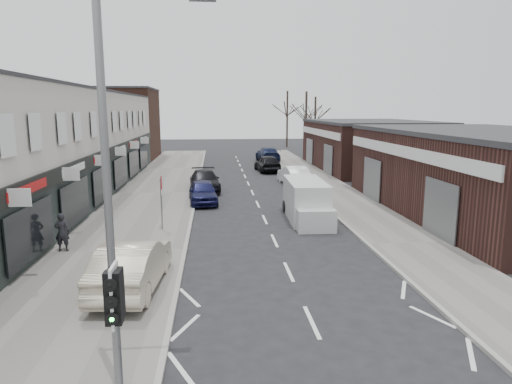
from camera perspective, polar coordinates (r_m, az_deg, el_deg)
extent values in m
plane|color=black|center=(11.61, 9.18, -20.12)|extent=(160.00, 160.00, 0.00)
cube|color=slate|center=(32.46, -12.41, -0.16)|extent=(5.50, 64.00, 0.12)
cube|color=slate|center=(33.27, 9.46, 0.19)|extent=(3.50, 64.00, 0.12)
cube|color=beige|center=(31.21, -25.68, 5.11)|extent=(8.00, 41.00, 7.10)
cube|color=#40241B|center=(55.77, -16.61, 8.04)|extent=(8.00, 10.00, 8.00)
cube|color=#3B1F1B|center=(28.32, 27.15, 1.90)|extent=(10.00, 18.00, 4.50)
cube|color=#3B1F1B|center=(46.35, 13.93, 5.61)|extent=(10.00, 16.00, 4.50)
cylinder|color=slate|center=(8.94, -16.86, -18.45)|extent=(0.12, 0.12, 3.00)
cube|color=silver|center=(8.49, -17.24, -12.22)|extent=(0.05, 0.55, 1.10)
cube|color=black|center=(8.39, -17.41, -12.53)|extent=(0.28, 0.22, 0.95)
sphere|color=#0CE533|center=(8.40, -17.48, -14.73)|extent=(0.18, 0.18, 0.18)
cube|color=black|center=(8.60, -17.08, -11.91)|extent=(0.26, 0.20, 0.90)
cylinder|color=slate|center=(9.27, -18.02, -0.99)|extent=(0.16, 0.16, 8.00)
cylinder|color=slate|center=(22.28, -11.73, -1.48)|extent=(0.07, 0.07, 2.50)
cube|color=white|center=(22.16, -11.66, 0.04)|extent=(0.04, 0.45, 0.25)
cube|color=silver|center=(24.62, 6.22, -0.97)|extent=(2.02, 4.63, 2.09)
cube|color=silver|center=(22.17, 7.57, -3.60)|extent=(1.87, 0.85, 1.10)
cylinder|color=black|center=(23.08, 4.90, -3.49)|extent=(0.22, 0.70, 0.70)
cylinder|color=black|center=(23.43, 9.01, -3.37)|extent=(0.22, 0.70, 0.70)
cylinder|color=black|center=(26.16, 3.67, -1.81)|extent=(0.22, 0.70, 0.70)
cylinder|color=black|center=(26.47, 7.32, -1.73)|extent=(0.22, 0.70, 0.70)
imported|color=beige|center=(15.38, -15.21, -8.75)|extent=(2.09, 4.98, 1.60)
imported|color=black|center=(20.23, -23.08, -4.63)|extent=(0.58, 0.38, 1.59)
imported|color=#13153D|center=(28.78, -6.66, 0.02)|extent=(2.02, 4.35, 1.44)
imported|color=black|center=(33.08, -6.44, 1.41)|extent=(2.40, 5.23, 1.48)
imported|color=white|center=(35.65, 4.75, 2.10)|extent=(2.06, 4.71, 1.51)
imported|color=black|center=(43.09, 1.43, 3.63)|extent=(2.31, 4.84, 1.60)
imported|color=#121B39|center=(51.62, 1.49, 4.74)|extent=(2.51, 5.56, 1.58)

